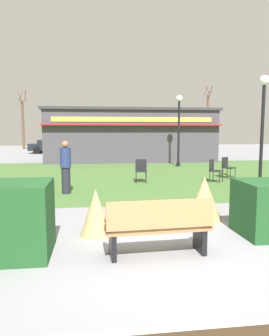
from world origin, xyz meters
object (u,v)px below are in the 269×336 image
object	(u,v)px
cafe_chair_west	(141,169)
parked_car_west_slot	(53,146)
lamppost_far	(179,122)
tree_right_bg	(208,121)
food_kiosk	(130,135)
cafe_chair_center	(227,166)
tree_left_bg	(23,124)
park_bench	(158,227)
parked_car_center_slot	(110,146)
lamppost_mid	(263,117)
cafe_chair_east	(214,169)
person_strolling	(66,167)

from	to	relation	value
cafe_chair_west	parked_car_west_slot	world-z (taller)	parked_car_west_slot
lamppost_far	tree_right_bg	distance (m)	19.33
food_kiosk	parked_car_west_slot	size ratio (longest dim) A/B	2.67
tree_right_bg	cafe_chair_center	bearing A→B (deg)	-108.15
food_kiosk	tree_left_bg	world-z (taller)	tree_left_bg
park_bench	parked_car_center_slot	bearing A→B (deg)	88.76
lamppost_mid	cafe_chair_east	xyz separation A→B (m)	(-1.39, 0.95, -1.98)
tree_right_bg	food_kiosk	bearing A→B (deg)	-127.70
person_strolling	parked_car_center_slot	xyz separation A→B (m)	(2.42, 19.19, -0.22)
lamppost_far	person_strolling	world-z (taller)	lamppost_far
food_kiosk	parked_car_west_slot	xyz separation A→B (m)	(-6.07, 7.95, -1.08)
lamppost_mid	tree_left_bg	xyz separation A→B (m)	(-13.65, 25.31, 0.27)
cafe_chair_east	parked_car_center_slot	size ratio (longest dim) A/B	0.21
cafe_chair_east	parked_car_center_slot	world-z (taller)	parked_car_center_slot
cafe_chair_west	parked_car_west_slot	xyz separation A→B (m)	(-5.45, 17.23, 0.12)
cafe_chair_center	parked_car_center_slot	size ratio (longest dim) A/B	0.21
parked_car_center_slot	cafe_chair_east	bearing A→B (deg)	-79.85
person_strolling	parked_car_west_slot	world-z (taller)	person_strolling
cafe_chair_center	food_kiosk	bearing A→B (deg)	110.11
lamppost_far	food_kiosk	distance (m)	4.70
food_kiosk	parked_car_west_slot	distance (m)	10.06
cafe_chair_west	cafe_chair_center	xyz separation A→B (m)	(3.80, 0.62, 0.00)
cafe_chair_east	tree_right_bg	world-z (taller)	tree_right_bg
lamppost_mid	cafe_chair_west	xyz separation A→B (m)	(-4.24, 1.30, -1.98)
lamppost_mid	person_strolling	size ratio (longest dim) A/B	2.35
cafe_chair_center	parked_car_west_slot	size ratio (longest dim) A/B	0.21
person_strolling	tree_left_bg	world-z (taller)	tree_left_bg
parked_car_west_slot	tree_left_bg	distance (m)	8.14
person_strolling	tree_right_bg	distance (m)	28.42
cafe_chair_center	tree_left_bg	bearing A→B (deg)	119.44
cafe_chair_center	person_strolling	xyz separation A→B (m)	(-6.52, -2.57, 0.33)
tree_left_bg	person_strolling	bearing A→B (deg)	-75.56
lamppost_mid	cafe_chair_west	bearing A→B (deg)	162.94
lamppost_mid	parked_car_west_slot	world-z (taller)	lamppost_mid
lamppost_far	person_strolling	size ratio (longest dim) A/B	2.35
lamppost_mid	tree_left_bg	size ratio (longest dim) A/B	0.63
lamppost_far	cafe_chair_center	distance (m)	5.13
person_strolling	tree_right_bg	bearing A→B (deg)	11.53
park_bench	lamppost_mid	size ratio (longest dim) A/B	0.43
lamppost_far	tree_right_bg	world-z (taller)	tree_right_bg
cafe_chair_east	parked_car_west_slot	bearing A→B (deg)	115.26
lamppost_mid	parked_car_west_slot	size ratio (longest dim) A/B	0.94
food_kiosk	cafe_chair_center	size ratio (longest dim) A/B	12.59
park_bench	cafe_chair_west	bearing A→B (deg)	83.57
tree_left_bg	tree_right_bg	xyz separation A→B (m)	(20.47, -1.22, 0.37)
parked_car_west_slot	park_bench	bearing A→B (deg)	-79.36
cafe_chair_west	park_bench	bearing A→B (deg)	-96.43
lamppost_far	parked_car_center_slot	size ratio (longest dim) A/B	0.93
park_bench	lamppost_mid	bearing A→B (deg)	50.08
park_bench	food_kiosk	size ratio (longest dim) A/B	0.15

